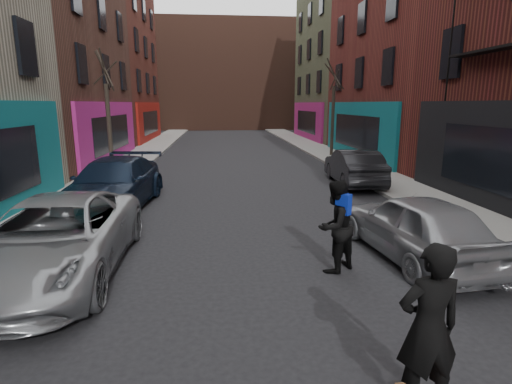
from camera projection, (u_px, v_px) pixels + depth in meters
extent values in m
cube|color=gray|center=(152.00, 148.00, 30.76)|extent=(2.50, 84.00, 0.13)
cube|color=gray|center=(311.00, 146.00, 31.91)|extent=(2.50, 84.00, 0.13)
cube|color=#47281E|center=(225.00, 77.00, 55.10)|extent=(40.00, 10.00, 14.00)
imported|color=#93969B|center=(55.00, 238.00, 7.97)|extent=(2.68, 5.64, 1.55)
imported|color=black|center=(114.00, 184.00, 13.13)|extent=(2.81, 5.82, 1.63)
imported|color=#92949A|center=(416.00, 226.00, 8.86)|extent=(2.26, 4.58, 1.50)
imported|color=black|center=(354.00, 167.00, 17.01)|extent=(1.89, 4.70, 1.52)
imported|color=black|center=(428.00, 328.00, 4.25)|extent=(0.72, 0.48, 1.93)
imported|color=black|center=(335.00, 226.00, 8.14)|extent=(1.18, 1.13, 1.91)
cube|color=#0B22A4|center=(343.00, 204.00, 7.90)|extent=(0.29, 0.32, 0.42)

